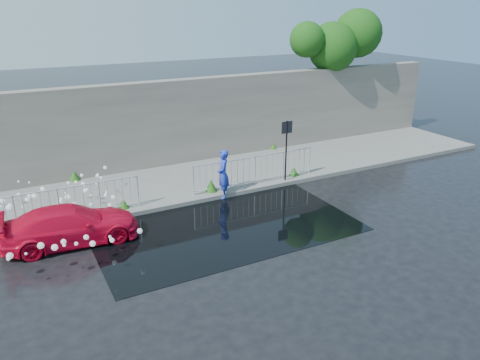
# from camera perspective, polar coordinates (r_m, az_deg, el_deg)

# --- Properties ---
(ground) EXTENTS (90.00, 90.00, 0.00)m
(ground) POSITION_cam_1_polar(r_m,az_deg,el_deg) (13.86, -2.20, -7.50)
(ground) COLOR black
(ground) RESTS_ON ground
(pavement) EXTENTS (30.00, 4.00, 0.15)m
(pavement) POSITION_cam_1_polar(r_m,az_deg,el_deg) (18.07, -9.10, -0.56)
(pavement) COLOR #5E5E5A
(pavement) RESTS_ON ground
(curb) EXTENTS (30.00, 0.25, 0.16)m
(curb) POSITION_cam_1_polar(r_m,az_deg,el_deg) (16.32, -6.79, -2.80)
(curb) COLOR #5E5E5A
(curb) RESTS_ON ground
(retaining_wall) EXTENTS (30.00, 0.60, 3.50)m
(retaining_wall) POSITION_cam_1_polar(r_m,az_deg,el_deg) (19.54, -11.54, 6.52)
(retaining_wall) COLOR #635C53
(retaining_wall) RESTS_ON pavement
(puddle) EXTENTS (8.00, 5.00, 0.01)m
(puddle) POSITION_cam_1_polar(r_m,az_deg,el_deg) (14.85, -2.14, -5.44)
(puddle) COLOR black
(puddle) RESTS_ON ground
(sign_post) EXTENTS (0.45, 0.06, 2.50)m
(sign_post) POSITION_cam_1_polar(r_m,az_deg,el_deg) (17.67, 5.68, 4.75)
(sign_post) COLOR black
(sign_post) RESTS_ON ground
(tree) EXTENTS (5.00, 2.39, 6.37)m
(tree) POSITION_cam_1_polar(r_m,az_deg,el_deg) (23.93, 12.02, 16.22)
(tree) COLOR #332114
(tree) RESTS_ON ground
(railing_left) EXTENTS (5.05, 0.05, 1.10)m
(railing_left) POSITION_cam_1_polar(r_m,az_deg,el_deg) (15.57, -21.21, -2.69)
(railing_left) COLOR silver
(railing_left) RESTS_ON pavement
(railing_right) EXTENTS (5.05, 0.05, 1.10)m
(railing_right) POSITION_cam_1_polar(r_m,az_deg,el_deg) (17.57, 1.84, 1.37)
(railing_right) COLOR silver
(railing_right) RESTS_ON pavement
(weeds) EXTENTS (12.17, 3.93, 0.46)m
(weeds) POSITION_cam_1_polar(r_m,az_deg,el_deg) (17.43, -8.80, -0.45)
(weeds) COLOR #164512
(weeds) RESTS_ON pavement
(water_spray) EXTENTS (3.68, 5.82, 1.06)m
(water_spray) POSITION_cam_1_polar(r_m,az_deg,el_deg) (15.22, -21.38, -3.35)
(water_spray) COLOR white
(water_spray) RESTS_ON ground
(red_car) EXTENTS (3.91, 1.78, 1.11)m
(red_car) POSITION_cam_1_polar(r_m,az_deg,el_deg) (14.42, -19.98, -5.19)
(red_car) COLOR red
(red_car) RESTS_ON ground
(person) EXTENTS (0.65, 0.76, 1.78)m
(person) POSITION_cam_1_polar(r_m,az_deg,el_deg) (16.57, -2.07, 0.72)
(person) COLOR #2537BC
(person) RESTS_ON ground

